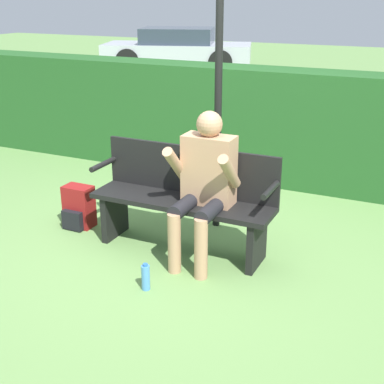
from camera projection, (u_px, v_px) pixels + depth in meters
The scene contains 8 objects.
ground_plane at pixel (182, 250), 4.87m from camera, with size 40.00×40.00×0.00m, color #668E4C.
hedge_back at pixel (261, 125), 6.49m from camera, with size 12.00×0.55×1.36m.
park_bench at pixel (184, 198), 4.75m from camera, with size 1.66×0.42×0.93m.
person_seated at pixel (204, 180), 4.47m from camera, with size 0.57×0.59×1.29m.
backpack at pixel (78, 208), 5.29m from camera, with size 0.28×0.24×0.42m.
water_bottle at pixel (146, 277), 4.19m from camera, with size 0.07×0.07×0.23m.
signpost at pixel (219, 66), 4.83m from camera, with size 0.36×0.09×2.83m.
parked_car at pixel (178, 49), 15.68m from camera, with size 4.57×2.89×1.20m.
Camera 1 is at (1.93, -3.92, 2.22)m, focal length 50.00 mm.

